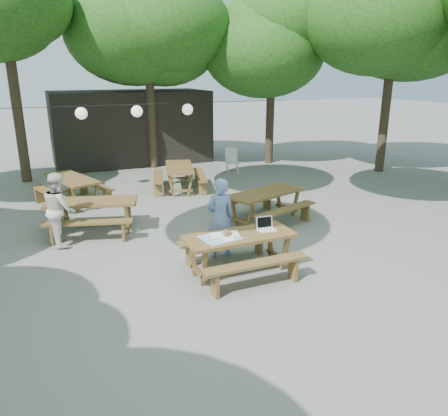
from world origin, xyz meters
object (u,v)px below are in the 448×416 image
picnic_table_nw (93,216)px  plastic_chair (232,166)px  second_person (59,209)px  woman (220,218)px  main_picnic_table (239,253)px

picnic_table_nw → plastic_chair: 6.88m
second_person → plastic_chair: 7.77m
picnic_table_nw → second_person: bearing=-128.1°
woman → plastic_chair: (3.30, 6.62, -0.54)m
woman → second_person: 3.44m
main_picnic_table → second_person: size_ratio=1.27×
main_picnic_table → woman: size_ratio=1.25×
main_picnic_table → woman: woman is taller
picnic_table_nw → woman: bearing=-31.8°
woman → plastic_chair: bearing=-113.9°
woman → plastic_chair: 7.42m
woman → second_person: (-2.86, 1.91, -0.02)m
main_picnic_table → plastic_chair: bearing=66.3°
main_picnic_table → second_person: bearing=135.9°
second_person → plastic_chair: size_ratio=1.75×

